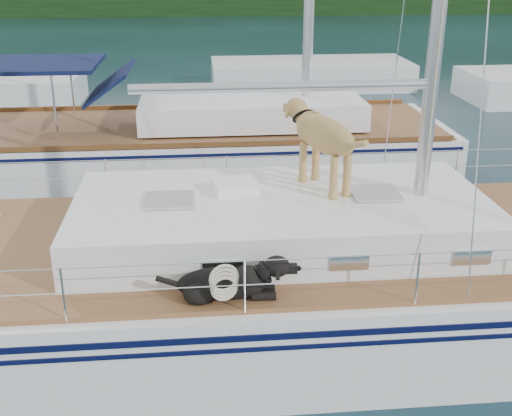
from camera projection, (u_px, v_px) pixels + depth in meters
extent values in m
plane|color=black|center=(221.00, 324.00, 8.67)|extent=(120.00, 120.00, 0.00)
cube|color=#595147|center=(196.00, 6.00, 51.12)|extent=(92.00, 1.00, 1.20)
cube|color=white|center=(220.00, 292.00, 8.48)|extent=(12.00, 3.80, 1.40)
cube|color=brown|center=(219.00, 242.00, 8.21)|extent=(11.52, 3.50, 0.06)
cube|color=white|center=(281.00, 218.00, 8.16)|extent=(5.20, 2.50, 0.55)
cylinder|color=silver|center=(283.00, 87.00, 7.54)|extent=(3.60, 0.12, 0.12)
cylinder|color=silver|center=(224.00, 262.00, 6.37)|extent=(10.56, 0.01, 0.01)
cylinder|color=silver|center=(213.00, 157.00, 9.60)|extent=(10.56, 0.01, 0.01)
cube|color=#1D38B7|center=(169.00, 205.00, 9.24)|extent=(0.79, 0.64, 0.05)
cube|color=white|center=(235.00, 187.00, 8.22)|extent=(0.62, 0.54, 0.14)
torus|color=beige|center=(224.00, 278.00, 6.48)|extent=(0.42, 0.20, 0.40)
cube|color=white|center=(198.00, 154.00, 14.39)|extent=(11.00, 3.50, 1.30)
cube|color=brown|center=(197.00, 126.00, 14.15)|extent=(10.56, 3.29, 0.06)
cube|color=white|center=(251.00, 109.00, 14.12)|extent=(4.80, 2.30, 0.55)
cube|color=#101743|center=(40.00, 64.00, 13.35)|extent=(2.40, 2.30, 0.08)
cube|color=white|center=(310.00, 76.00, 23.64)|extent=(7.20, 3.00, 1.10)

